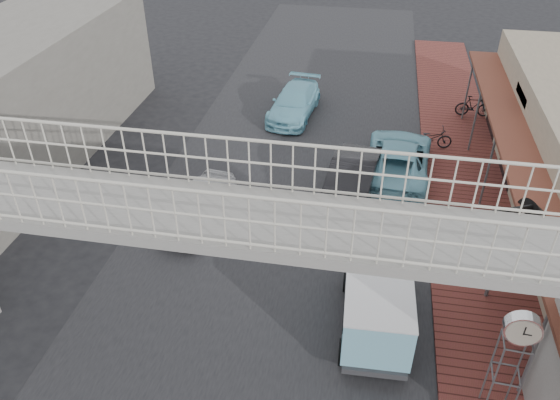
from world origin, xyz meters
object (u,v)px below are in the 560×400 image
at_px(motorcycle_far, 474,106).
at_px(arrow_sign, 535,220).
at_px(white_hatchback, 198,205).
at_px(angkot_van, 377,296).
at_px(street_clock, 521,333).
at_px(angkot_far, 294,102).
at_px(angkot_curb, 398,159).
at_px(motorcycle_near, 431,138).
at_px(dark_sedan, 351,182).

height_order(motorcycle_far, arrow_sign, arrow_sign).
xyz_separation_m(white_hatchback, angkot_van, (6.12, -3.85, 0.53)).
bearing_deg(street_clock, angkot_far, 118.88).
bearing_deg(street_clock, white_hatchback, 149.59).
xyz_separation_m(angkot_far, street_clock, (7.08, -14.83, 2.07)).
xyz_separation_m(angkot_curb, motorcycle_near, (1.36, 2.29, -0.17)).
height_order(angkot_far, street_clock, street_clock).
bearing_deg(arrow_sign, angkot_far, 103.24).
distance_m(angkot_curb, street_clock, 10.74).
bearing_deg(white_hatchback, dark_sedan, 32.20).
height_order(motorcycle_near, motorcycle_far, motorcycle_far).
distance_m(white_hatchback, angkot_curb, 7.95).
height_order(angkot_van, street_clock, street_clock).
relative_size(dark_sedan, street_clock, 1.45).
relative_size(motorcycle_near, street_clock, 0.55).
height_order(angkot_far, motorcycle_far, angkot_far).
bearing_deg(dark_sedan, arrow_sign, -31.87).
xyz_separation_m(angkot_far, arrow_sign, (8.14, -10.65, 2.07)).
relative_size(dark_sedan, arrow_sign, 1.41).
bearing_deg(angkot_curb, white_hatchback, 36.42).
bearing_deg(motorcycle_near, dark_sedan, 138.45).
height_order(street_clock, arrow_sign, arrow_sign).
distance_m(dark_sedan, motorcycle_far, 9.32).
height_order(dark_sedan, angkot_van, angkot_van).
xyz_separation_m(dark_sedan, arrow_sign, (5.01, -4.07, 1.97)).
bearing_deg(angkot_van, angkot_curb, 83.79).
height_order(white_hatchback, angkot_van, angkot_van).
relative_size(angkot_far, angkot_van, 1.15).
bearing_deg(angkot_curb, angkot_van, 89.66).
bearing_deg(angkot_far, angkot_van, -66.10).
height_order(angkot_far, angkot_van, angkot_van).
height_order(angkot_van, motorcycle_far, angkot_van).
xyz_separation_m(motorcycle_near, street_clock, (0.92, -12.59, 2.16)).
bearing_deg(angkot_curb, angkot_far, -39.70).
xyz_separation_m(angkot_curb, motorcycle_far, (3.44, 5.75, -0.13)).
xyz_separation_m(angkot_van, motorcycle_far, (4.01, 13.91, -0.60)).
relative_size(angkot_van, motorcycle_far, 2.37).
bearing_deg(arrow_sign, angkot_van, -176.62).
bearing_deg(white_hatchback, arrow_sign, -2.29).
distance_m(motorcycle_far, arrow_sign, 12.06).
bearing_deg(arrow_sign, dark_sedan, 116.72).
height_order(white_hatchback, motorcycle_far, white_hatchback).
height_order(motorcycle_far, street_clock, street_clock).
bearing_deg(motorcycle_far, angkot_far, 95.51).
bearing_deg(angkot_van, dark_sedan, 97.96).
distance_m(dark_sedan, angkot_curb, 2.64).
relative_size(white_hatchback, angkot_curb, 0.75).
distance_m(angkot_curb, arrow_sign, 7.26).
relative_size(dark_sedan, motorcycle_far, 2.78).
distance_m(angkot_far, motorcycle_near, 6.55).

